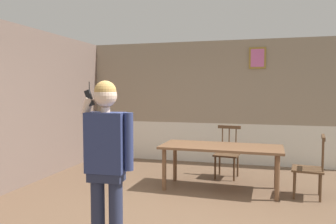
{
  "coord_description": "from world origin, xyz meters",
  "views": [
    {
      "loc": [
        0.9,
        -4.07,
        1.66
      ],
      "look_at": [
        -0.13,
        -0.33,
        1.41
      ],
      "focal_mm": 35.5,
      "sensor_mm": 36.0,
      "label": 1
    }
  ],
  "objects_px": {
    "person_figure": "(107,155)",
    "chair_near_window": "(310,168)",
    "chair_by_doorway": "(227,153)",
    "dining_table": "(221,151)"
  },
  "relations": [
    {
      "from": "dining_table",
      "to": "person_figure",
      "type": "relative_size",
      "value": 1.14
    },
    {
      "from": "dining_table",
      "to": "chair_near_window",
      "type": "height_order",
      "value": "chair_near_window"
    },
    {
      "from": "person_figure",
      "to": "chair_near_window",
      "type": "bearing_deg",
      "value": -135.67
    },
    {
      "from": "chair_by_doorway",
      "to": "person_figure",
      "type": "distance_m",
      "value": 3.49
    },
    {
      "from": "person_figure",
      "to": "dining_table",
      "type": "bearing_deg",
      "value": -112.32
    },
    {
      "from": "chair_near_window",
      "to": "person_figure",
      "type": "relative_size",
      "value": 0.55
    },
    {
      "from": "chair_by_doorway",
      "to": "person_figure",
      "type": "bearing_deg",
      "value": 82.13
    },
    {
      "from": "chair_by_doorway",
      "to": "person_figure",
      "type": "height_order",
      "value": "person_figure"
    },
    {
      "from": "person_figure",
      "to": "chair_by_doorway",
      "type": "bearing_deg",
      "value": -108.42
    },
    {
      "from": "dining_table",
      "to": "chair_by_doorway",
      "type": "relative_size",
      "value": 2.05
    }
  ]
}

